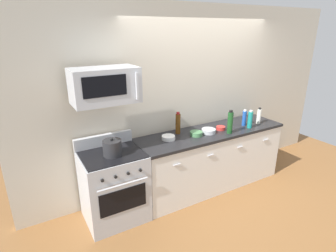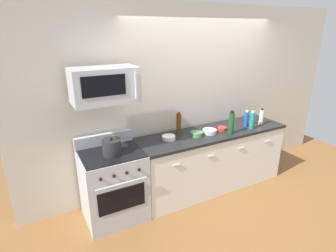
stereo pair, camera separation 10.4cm
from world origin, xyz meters
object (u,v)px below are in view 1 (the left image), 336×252
object	(u,v)px
microwave	(105,85)
bottle_sparkling_teal	(250,119)
bottle_soda_blue	(244,118)
bowl_white_ceramic	(168,137)
bottle_wine_green	(230,122)
bottle_wine_amber	(178,123)
range_oven	(114,186)
stockpot	(112,148)
bottle_vinegar_white	(259,116)
bowl_steel_prep	(209,131)
bowl_green_glaze	(196,133)
bowl_red_small	(221,128)

from	to	relation	value
microwave	bottle_sparkling_teal	size ratio (longest dim) A/B	2.66
bottle_soda_blue	bowl_white_ceramic	xyz separation A→B (m)	(-1.31, 0.10, -0.09)
microwave	bottle_wine_green	size ratio (longest dim) A/B	2.16
bottle_sparkling_teal	bottle_wine_amber	xyz separation A→B (m)	(-1.08, 0.35, 0.02)
range_oven	stockpot	world-z (taller)	stockpot
bottle_vinegar_white	bottle_sparkling_teal	bearing A→B (deg)	-165.00
stockpot	microwave	bearing A→B (deg)	89.87
bowl_steel_prep	stockpot	world-z (taller)	stockpot
range_oven	microwave	distance (m)	1.28
range_oven	bowl_green_glaze	distance (m)	1.33
bowl_green_glaze	bowl_steel_prep	world-z (taller)	same
bottle_wine_green	bottle_vinegar_white	distance (m)	0.70
bottle_soda_blue	bottle_wine_amber	bearing A→B (deg)	168.16
microwave	bowl_red_small	size ratio (longest dim) A/B	5.41
bottle_wine_green	bowl_red_small	size ratio (longest dim) A/B	2.50
bottle_sparkling_teal	bottle_soda_blue	size ratio (longest dim) A/B	1.09
bottle_wine_amber	bottle_soda_blue	xyz separation A→B (m)	(1.08, -0.23, -0.03)
bowl_green_glaze	bowl_steel_prep	distance (m)	0.22
bottle_vinegar_white	bottle_soda_blue	size ratio (longest dim) A/B	1.02
bottle_soda_blue	bowl_white_ceramic	distance (m)	1.32
bowl_green_glaze	stockpot	size ratio (longest dim) A/B	0.78
microwave	bowl_red_small	world-z (taller)	microwave
bottle_sparkling_teal	bowl_white_ceramic	size ratio (longest dim) A/B	1.52
range_oven	bottle_wine_amber	world-z (taller)	bottle_wine_amber
bowl_green_glaze	bowl_steel_prep	size ratio (longest dim) A/B	0.86
bottle_vinegar_white	stockpot	distance (m)	2.41
bottle_wine_amber	stockpot	distance (m)	1.08
range_oven	bottle_wine_green	bearing A→B (deg)	-6.47
bottle_vinegar_white	bowl_red_small	distance (m)	0.72
microwave	bottle_wine_amber	distance (m)	1.26
bottle_sparkling_teal	bottle_wine_amber	bearing A→B (deg)	162.05
bowl_red_small	stockpot	size ratio (longest dim) A/B	0.61
bottle_wine_amber	stockpot	xyz separation A→B (m)	(-1.06, -0.22, -0.05)
bottle_wine_amber	bottle_vinegar_white	world-z (taller)	bottle_wine_amber
microwave	bottle_vinegar_white	distance (m)	2.51
bottle_wine_amber	bowl_white_ceramic	size ratio (longest dim) A/B	1.74
bowl_steel_prep	stockpot	xyz separation A→B (m)	(-1.46, -0.01, 0.07)
bottle_wine_green	bowl_steel_prep	world-z (taller)	bottle_wine_green
bowl_red_small	bowl_white_ceramic	bearing A→B (deg)	175.89
bottle_wine_amber	bottle_vinegar_white	size ratio (longest dim) A/B	1.23
bottle_wine_amber	stockpot	world-z (taller)	bottle_wine_amber
bowl_steel_prep	stockpot	size ratio (longest dim) A/B	0.90
microwave	bottle_sparkling_teal	world-z (taller)	microwave
bottle_sparkling_teal	bottle_wine_green	bearing A→B (deg)	-178.10
bottle_sparkling_teal	bowl_steel_prep	bearing A→B (deg)	168.27
bottle_sparkling_teal	bowl_steel_prep	size ratio (longest dim) A/B	1.37
microwave	stockpot	world-z (taller)	microwave
bottle_sparkling_teal	bottle_wine_amber	distance (m)	1.13
bottle_sparkling_teal	bowl_green_glaze	world-z (taller)	bottle_sparkling_teal
range_oven	bowl_green_glaze	xyz separation A→B (m)	(1.24, -0.04, 0.48)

